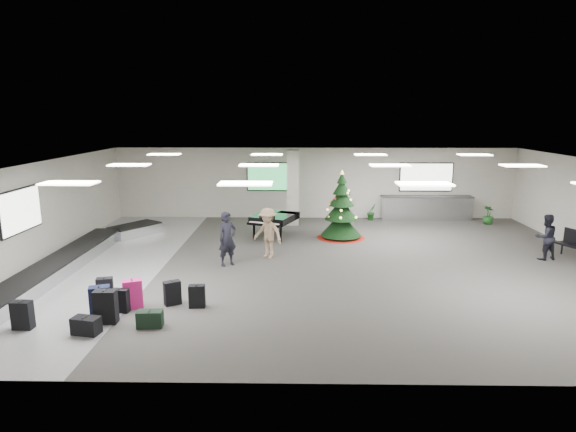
{
  "coord_description": "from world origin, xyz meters",
  "views": [
    {
      "loc": [
        -0.86,
        -14.69,
        4.66
      ],
      "look_at": [
        -1.13,
        1.0,
        1.34
      ],
      "focal_mm": 30.0,
      "sensor_mm": 36.0,
      "label": 1
    }
  ],
  "objects_px": {
    "traveler_bench": "(546,237)",
    "potted_plant_left": "(372,212)",
    "service_counter": "(426,208)",
    "christmas_tree": "(341,215)",
    "traveler_a": "(227,239)",
    "traveler_b": "(268,233)",
    "grand_piano": "(274,218)",
    "baggage_carousel": "(77,257)",
    "pink_suitcase": "(133,294)",
    "potted_plant_right": "(488,215)"
  },
  "relations": [
    {
      "from": "traveler_bench",
      "to": "potted_plant_left",
      "type": "relative_size",
      "value": 1.97
    },
    {
      "from": "service_counter",
      "to": "traveler_bench",
      "type": "relative_size",
      "value": 2.68
    },
    {
      "from": "christmas_tree",
      "to": "traveler_a",
      "type": "height_order",
      "value": "christmas_tree"
    },
    {
      "from": "christmas_tree",
      "to": "traveler_bench",
      "type": "height_order",
      "value": "christmas_tree"
    },
    {
      "from": "service_counter",
      "to": "traveler_b",
      "type": "bearing_deg",
      "value": -138.67
    },
    {
      "from": "grand_piano",
      "to": "traveler_a",
      "type": "relative_size",
      "value": 1.28
    },
    {
      "from": "traveler_bench",
      "to": "potted_plant_left",
      "type": "height_order",
      "value": "traveler_bench"
    },
    {
      "from": "traveler_a",
      "to": "potted_plant_left",
      "type": "relative_size",
      "value": 2.24
    },
    {
      "from": "baggage_carousel",
      "to": "traveler_bench",
      "type": "xyz_separation_m",
      "value": [
        15.1,
        0.67,
        0.54
      ]
    },
    {
      "from": "christmas_tree",
      "to": "traveler_a",
      "type": "xyz_separation_m",
      "value": [
        -3.87,
        -3.54,
        -0.04
      ]
    },
    {
      "from": "service_counter",
      "to": "pink_suitcase",
      "type": "bearing_deg",
      "value": -133.66
    },
    {
      "from": "baggage_carousel",
      "to": "pink_suitcase",
      "type": "height_order",
      "value": "pink_suitcase"
    },
    {
      "from": "traveler_bench",
      "to": "potted_plant_right",
      "type": "distance_m",
      "value": 5.22
    },
    {
      "from": "potted_plant_left",
      "to": "traveler_b",
      "type": "bearing_deg",
      "value": -126.55
    },
    {
      "from": "pink_suitcase",
      "to": "baggage_carousel",
      "type": "bearing_deg",
      "value": 108.36
    },
    {
      "from": "grand_piano",
      "to": "potted_plant_left",
      "type": "bearing_deg",
      "value": 58.27
    },
    {
      "from": "traveler_bench",
      "to": "grand_piano",
      "type": "bearing_deg",
      "value": -30.27
    },
    {
      "from": "christmas_tree",
      "to": "potted_plant_right",
      "type": "bearing_deg",
      "value": 20.48
    },
    {
      "from": "christmas_tree",
      "to": "traveler_b",
      "type": "xyz_separation_m",
      "value": [
        -2.65,
        -2.65,
        -0.07
      ]
    },
    {
      "from": "potted_plant_left",
      "to": "potted_plant_right",
      "type": "xyz_separation_m",
      "value": [
        4.93,
        -0.71,
        0.03
      ]
    },
    {
      "from": "service_counter",
      "to": "pink_suitcase",
      "type": "distance_m",
      "value": 14.27
    },
    {
      "from": "baggage_carousel",
      "to": "grand_piano",
      "type": "height_order",
      "value": "grand_piano"
    },
    {
      "from": "baggage_carousel",
      "to": "christmas_tree",
      "type": "distance_m",
      "value": 9.37
    },
    {
      "from": "grand_piano",
      "to": "potted_plant_right",
      "type": "xyz_separation_m",
      "value": [
        9.19,
        2.41,
        -0.33
      ]
    },
    {
      "from": "traveler_a",
      "to": "grand_piano",
      "type": "bearing_deg",
      "value": 32.99
    },
    {
      "from": "service_counter",
      "to": "baggage_carousel",
      "type": "bearing_deg",
      "value": -152.33
    },
    {
      "from": "traveler_b",
      "to": "pink_suitcase",
      "type": "bearing_deg",
      "value": -92.54
    },
    {
      "from": "christmas_tree",
      "to": "grand_piano",
      "type": "xyz_separation_m",
      "value": [
        -2.59,
        0.05,
        -0.17
      ]
    },
    {
      "from": "service_counter",
      "to": "christmas_tree",
      "type": "bearing_deg",
      "value": -141.22
    },
    {
      "from": "pink_suitcase",
      "to": "potted_plant_left",
      "type": "height_order",
      "value": "potted_plant_left"
    },
    {
      "from": "traveler_b",
      "to": "traveler_bench",
      "type": "bearing_deg",
      "value": 32.04
    },
    {
      "from": "pink_suitcase",
      "to": "potted_plant_left",
      "type": "xyz_separation_m",
      "value": [
        7.38,
        10.17,
        0.02
      ]
    },
    {
      "from": "grand_piano",
      "to": "baggage_carousel",
      "type": "bearing_deg",
      "value": -128.49
    },
    {
      "from": "pink_suitcase",
      "to": "grand_piano",
      "type": "distance_m",
      "value": 7.72
    },
    {
      "from": "grand_piano",
      "to": "traveler_bench",
      "type": "height_order",
      "value": "traveler_bench"
    },
    {
      "from": "service_counter",
      "to": "traveler_a",
      "type": "height_order",
      "value": "traveler_a"
    },
    {
      "from": "baggage_carousel",
      "to": "potted_plant_left",
      "type": "bearing_deg",
      "value": 32.42
    },
    {
      "from": "baggage_carousel",
      "to": "potted_plant_left",
      "type": "height_order",
      "value": "potted_plant_left"
    },
    {
      "from": "christmas_tree",
      "to": "traveler_a",
      "type": "relative_size",
      "value": 1.54
    },
    {
      "from": "pink_suitcase",
      "to": "traveler_bench",
      "type": "bearing_deg",
      "value": -2.07
    },
    {
      "from": "pink_suitcase",
      "to": "traveler_bench",
      "type": "relative_size",
      "value": 0.49
    },
    {
      "from": "baggage_carousel",
      "to": "pink_suitcase",
      "type": "xyz_separation_m",
      "value": [
        2.99,
        -3.59,
        0.15
      ]
    },
    {
      "from": "service_counter",
      "to": "traveler_b",
      "type": "height_order",
      "value": "traveler_b"
    },
    {
      "from": "christmas_tree",
      "to": "grand_piano",
      "type": "bearing_deg",
      "value": 178.91
    },
    {
      "from": "traveler_a",
      "to": "traveler_b",
      "type": "relative_size",
      "value": 1.03
    },
    {
      "from": "christmas_tree",
      "to": "service_counter",
      "type": "bearing_deg",
      "value": 38.78
    },
    {
      "from": "pink_suitcase",
      "to": "grand_piano",
      "type": "height_order",
      "value": "grand_piano"
    },
    {
      "from": "potted_plant_left",
      "to": "potted_plant_right",
      "type": "bearing_deg",
      "value": -8.19
    },
    {
      "from": "grand_piano",
      "to": "potted_plant_left",
      "type": "height_order",
      "value": "grand_piano"
    },
    {
      "from": "baggage_carousel",
      "to": "pink_suitcase",
      "type": "bearing_deg",
      "value": -50.19
    }
  ]
}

